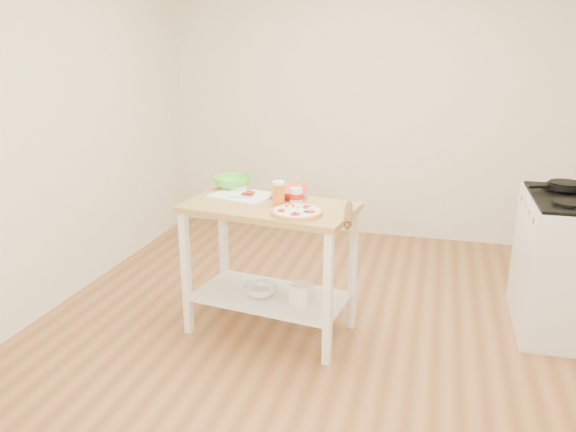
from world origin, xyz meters
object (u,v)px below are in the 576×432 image
(yogurt_tub, at_px, (296,196))
(rolling_pin, at_px, (348,215))
(orange_bowl, at_px, (289,193))
(shelf_glass_bowl, at_px, (260,290))
(skillet, at_px, (565,186))
(beer_pint, at_px, (279,194))
(knife, at_px, (230,187))
(green_bowl, at_px, (232,182))
(shelf_bin, at_px, (301,293))
(spatula, at_px, (240,197))
(pizza, at_px, (297,212))
(prep_island, at_px, (270,242))
(cutting_board, at_px, (242,195))

(yogurt_tub, relative_size, rolling_pin, 0.46)
(orange_bowl, bearing_deg, shelf_glass_bowl, -121.74)
(skillet, relative_size, beer_pint, 2.28)
(skillet, relative_size, knife, 1.37)
(orange_bowl, bearing_deg, rolling_pin, -38.45)
(rolling_pin, relative_size, shelf_glass_bowl, 1.71)
(green_bowl, bearing_deg, shelf_bin, -31.73)
(green_bowl, xyz_separation_m, beer_pint, (0.44, -0.35, 0.04))
(spatula, distance_m, shelf_glass_bowl, 0.65)
(skillet, xyz_separation_m, orange_bowl, (-1.79, -0.50, -0.04))
(beer_pint, bearing_deg, pizza, -42.41)
(orange_bowl, xyz_separation_m, green_bowl, (-0.46, 0.13, 0.01))
(pizza, bearing_deg, beer_pint, 137.59)
(knife, distance_m, yogurt_tub, 0.59)
(prep_island, bearing_deg, skillet, 20.64)
(prep_island, distance_m, shelf_bin, 0.40)
(shelf_glass_bowl, bearing_deg, pizza, -25.02)
(green_bowl, distance_m, shelf_glass_bowl, 0.80)
(pizza, bearing_deg, cutting_board, 146.39)
(spatula, bearing_deg, prep_island, -15.74)
(yogurt_tub, height_order, shelf_bin, yogurt_tub)
(prep_island, relative_size, skillet, 3.15)
(cutting_board, distance_m, spatula, 0.08)
(rolling_pin, bearing_deg, yogurt_tub, 148.89)
(prep_island, xyz_separation_m, rolling_pin, (0.54, -0.16, 0.28))
(cutting_board, bearing_deg, green_bowl, 140.74)
(cutting_board, xyz_separation_m, orange_bowl, (0.32, 0.06, 0.02))
(yogurt_tub, bearing_deg, rolling_pin, -31.11)
(skillet, bearing_deg, prep_island, -179.85)
(skillet, distance_m, shelf_glass_bowl, 2.17)
(pizza, distance_m, yogurt_tub, 0.24)
(knife, bearing_deg, shelf_bin, -13.01)
(skillet, bearing_deg, yogurt_tub, 179.92)
(spatula, distance_m, orange_bowl, 0.34)
(spatula, distance_m, beer_pint, 0.31)
(cutting_board, bearing_deg, orange_bowl, 23.88)
(cutting_board, distance_m, shelf_bin, 0.77)
(prep_island, bearing_deg, knife, 142.41)
(rolling_pin, height_order, shelf_glass_bowl, rolling_pin)
(orange_bowl, bearing_deg, green_bowl, 164.58)
(yogurt_tub, bearing_deg, cutting_board, 168.61)
(prep_island, distance_m, knife, 0.56)
(cutting_board, distance_m, rolling_pin, 0.84)
(prep_island, height_order, yogurt_tub, yogurt_tub)
(pizza, relative_size, beer_pint, 1.96)
(prep_island, relative_size, rolling_pin, 2.96)
(rolling_pin, distance_m, shelf_glass_bowl, 0.88)
(rolling_pin, xyz_separation_m, shelf_bin, (-0.31, 0.12, -0.60))
(orange_bowl, bearing_deg, beer_pint, -92.87)
(skillet, xyz_separation_m, cutting_board, (-2.10, -0.55, -0.07))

